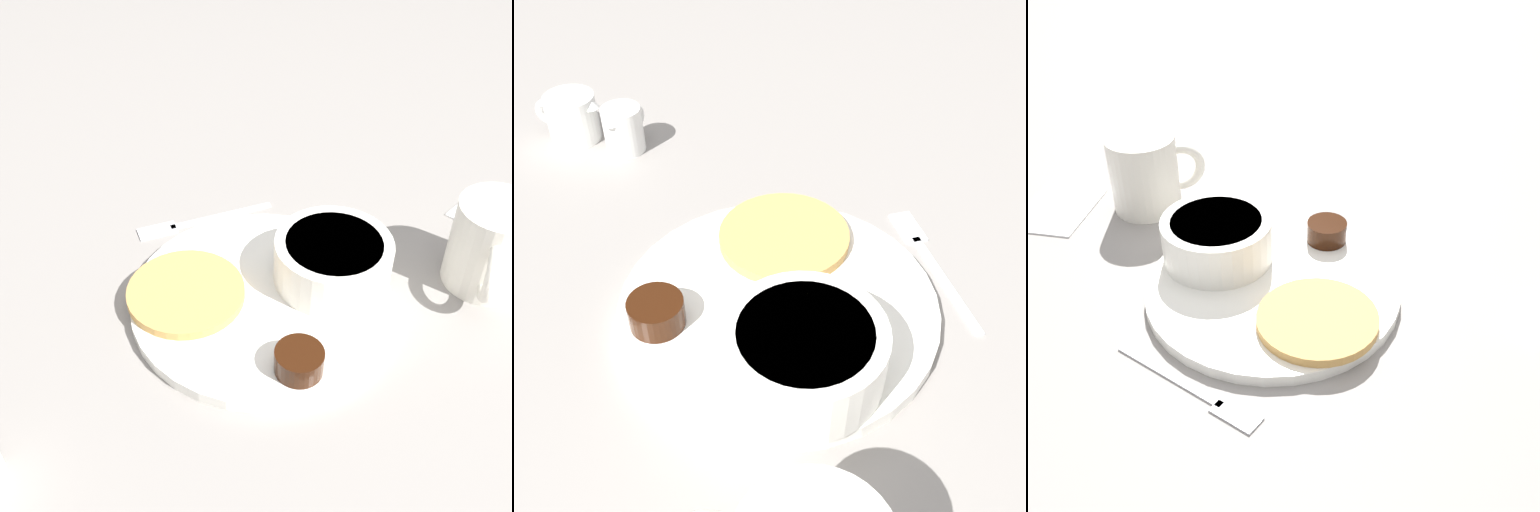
{
  "view_description": "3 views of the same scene",
  "coord_description": "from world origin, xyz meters",
  "views": [
    {
      "loc": [
        -0.25,
        0.35,
        0.44
      ],
      "look_at": [
        0.02,
        -0.02,
        0.04
      ],
      "focal_mm": 45.0,
      "sensor_mm": 36.0,
      "label": 1
    },
    {
      "loc": [
        -0.26,
        -0.22,
        0.37
      ],
      "look_at": [
        0.0,
        0.01,
        0.05
      ],
      "focal_mm": 45.0,
      "sensor_mm": 36.0,
      "label": 2
    },
    {
      "loc": [
        0.49,
        0.03,
        0.4
      ],
      "look_at": [
        0.01,
        0.01,
        0.05
      ],
      "focal_mm": 45.0,
      "sensor_mm": 36.0,
      "label": 3
    }
  ],
  "objects": [
    {
      "name": "pancake_stack",
      "position": [
        0.06,
        0.04,
        0.02
      ],
      "size": [
        0.11,
        0.11,
        0.01
      ],
      "color": "tan",
      "rests_on": "plate"
    },
    {
      "name": "syrup_cup",
      "position": [
        -0.08,
        0.05,
        0.02
      ],
      "size": [
        0.04,
        0.04,
        0.02
      ],
      "color": "black",
      "rests_on": "plate"
    },
    {
      "name": "creamer_pitcher_far",
      "position": [
        0.04,
        0.33,
        0.03
      ],
      "size": [
        0.05,
        0.07,
        0.05
      ],
      "color": "white",
      "rests_on": "ground_plane"
    },
    {
      "name": "plate",
      "position": [
        0.0,
        0.0,
        0.01
      ],
      "size": [
        0.25,
        0.25,
        0.01
      ],
      "color": "white",
      "rests_on": "ground_plane"
    },
    {
      "name": "bowl",
      "position": [
        -0.04,
        -0.06,
        0.04
      ],
      "size": [
        0.11,
        0.11,
        0.05
      ],
      "color": "white",
      "rests_on": "plate"
    },
    {
      "name": "creamer_pitcher_near",
      "position": [
        0.07,
        0.27,
        0.02
      ],
      "size": [
        0.06,
        0.04,
        0.05
      ],
      "color": "white",
      "rests_on": "ground_plane"
    },
    {
      "name": "ground_plane",
      "position": [
        0.0,
        0.0,
        0.0
      ],
      "size": [
        4.0,
        4.0,
        0.0
      ],
      "primitive_type": "plane",
      "color": "gray"
    },
    {
      "name": "fork",
      "position": [
        0.13,
        -0.05,
        0.0
      ],
      "size": [
        0.09,
        0.14,
        0.0
      ],
      "color": "silver",
      "rests_on": "ground_plane"
    },
    {
      "name": "butter_ramekin",
      "position": [
        -0.06,
        -0.07,
        0.03
      ],
      "size": [
        0.04,
        0.04,
        0.04
      ],
      "color": "white",
      "rests_on": "plate"
    }
  ]
}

